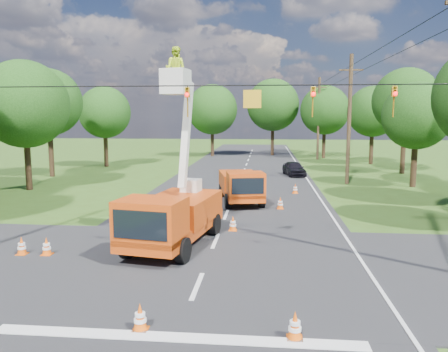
# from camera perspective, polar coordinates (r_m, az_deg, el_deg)

# --- Properties ---
(ground) EXTENTS (140.00, 140.00, 0.00)m
(ground) POSITION_cam_1_polar(r_m,az_deg,el_deg) (33.31, 1.82, -1.34)
(ground) COLOR #355218
(ground) RESTS_ON ground
(road_main) EXTENTS (12.00, 100.00, 0.06)m
(road_main) POSITION_cam_1_polar(r_m,az_deg,el_deg) (33.31, 1.82, -1.34)
(road_main) COLOR black
(road_main) RESTS_ON ground
(road_cross) EXTENTS (56.00, 10.00, 0.07)m
(road_cross) POSITION_cam_1_polar(r_m,az_deg,el_deg) (15.86, -2.38, -11.63)
(road_cross) COLOR black
(road_cross) RESTS_ON ground
(stop_bar) EXTENTS (9.00, 0.45, 0.02)m
(stop_bar) POSITION_cam_1_polar(r_m,az_deg,el_deg) (11.16, -6.24, -20.43)
(stop_bar) COLOR silver
(stop_bar) RESTS_ON ground
(edge_line) EXTENTS (0.12, 90.00, 0.02)m
(edge_line) POSITION_cam_1_polar(r_m,az_deg,el_deg) (33.43, 11.45, -1.45)
(edge_line) COLOR silver
(edge_line) RESTS_ON ground
(bucket_truck) EXTENTS (3.37, 6.58, 8.01)m
(bucket_truck) POSITION_cam_1_polar(r_m,az_deg,el_deg) (17.74, -6.68, -3.93)
(bucket_truck) COLOR #C7410E
(bucket_truck) RESTS_ON ground
(second_truck) EXTENTS (3.17, 5.96, 2.12)m
(second_truck) POSITION_cam_1_polar(r_m,az_deg,el_deg) (26.70, 2.24, -1.21)
(second_truck) COLOR #C7410E
(second_truck) RESTS_ON ground
(ground_worker) EXTENTS (0.68, 0.53, 1.66)m
(ground_worker) POSITION_cam_1_polar(r_m,az_deg,el_deg) (18.00, -7.57, -6.57)
(ground_worker) COLOR orange
(ground_worker) RESTS_ON ground
(distant_car) EXTENTS (2.22, 4.02, 1.30)m
(distant_car) POSITION_cam_1_polar(r_m,az_deg,el_deg) (39.62, 9.14, 0.97)
(distant_car) COLOR black
(distant_car) RESTS_ON ground
(traffic_cone_0) EXTENTS (0.38, 0.38, 0.71)m
(traffic_cone_0) POSITION_cam_1_polar(r_m,az_deg,el_deg) (11.48, -10.90, -17.69)
(traffic_cone_0) COLOR #E6560C
(traffic_cone_0) RESTS_ON ground
(traffic_cone_1) EXTENTS (0.38, 0.38, 0.71)m
(traffic_cone_1) POSITION_cam_1_polar(r_m,az_deg,el_deg) (11.03, 9.25, -18.76)
(traffic_cone_1) COLOR #E6560C
(traffic_cone_1) RESTS_ON ground
(traffic_cone_2) EXTENTS (0.38, 0.38, 0.71)m
(traffic_cone_2) POSITION_cam_1_polar(r_m,az_deg,el_deg) (20.28, 1.17, -6.24)
(traffic_cone_2) COLOR #E6560C
(traffic_cone_2) RESTS_ON ground
(traffic_cone_3) EXTENTS (0.38, 0.38, 0.71)m
(traffic_cone_3) POSITION_cam_1_polar(r_m,az_deg,el_deg) (25.19, 7.36, -3.53)
(traffic_cone_3) COLOR #E6560C
(traffic_cone_3) RESTS_ON ground
(traffic_cone_4) EXTENTS (0.38, 0.38, 0.71)m
(traffic_cone_4) POSITION_cam_1_polar(r_m,az_deg,el_deg) (18.14, -22.16, -8.52)
(traffic_cone_4) COLOR #E6560C
(traffic_cone_4) RESTS_ON ground
(traffic_cone_5) EXTENTS (0.38, 0.38, 0.71)m
(traffic_cone_5) POSITION_cam_1_polar(r_m,az_deg,el_deg) (18.57, -24.92, -8.30)
(traffic_cone_5) COLOR #E6560C
(traffic_cone_5) RESTS_ON ground
(traffic_cone_7) EXTENTS (0.38, 0.38, 0.71)m
(traffic_cone_7) POSITION_cam_1_polar(r_m,az_deg,el_deg) (30.40, 9.29, -1.63)
(traffic_cone_7) COLOR #E6560C
(traffic_cone_7) RESTS_ON ground
(pole_right_mid) EXTENTS (1.80, 0.30, 10.00)m
(pole_right_mid) POSITION_cam_1_polar(r_m,az_deg,el_deg) (35.41, 16.04, 7.21)
(pole_right_mid) COLOR #4C3823
(pole_right_mid) RESTS_ON ground
(pole_right_far) EXTENTS (1.80, 0.30, 10.00)m
(pole_right_far) POSITION_cam_1_polar(r_m,az_deg,el_deg) (55.20, 12.24, 7.42)
(pole_right_far) COLOR #4C3823
(pole_right_far) RESTS_ON ground
(signal_span) EXTENTS (18.00, 0.29, 1.07)m
(signal_span) POSITION_cam_1_polar(r_m,az_deg,el_deg) (14.83, 6.17, 10.09)
(signal_span) COLOR black
(signal_span) RESTS_ON ground
(tree_left_d) EXTENTS (6.20, 6.20, 9.24)m
(tree_left_d) POSITION_cam_1_polar(r_m,az_deg,el_deg) (34.37, -24.61, 8.50)
(tree_left_d) COLOR #382616
(tree_left_d) RESTS_ON ground
(tree_left_e) EXTENTS (5.80, 5.80, 9.41)m
(tree_left_e) POSITION_cam_1_polar(r_m,az_deg,el_deg) (41.39, -21.95, 8.91)
(tree_left_e) COLOR #382616
(tree_left_e) RESTS_ON ground
(tree_left_f) EXTENTS (5.40, 5.40, 8.40)m
(tree_left_f) POSITION_cam_1_polar(r_m,az_deg,el_deg) (47.89, -15.33, 7.99)
(tree_left_f) COLOR #382616
(tree_left_f) RESTS_ON ground
(tree_right_c) EXTENTS (5.00, 5.00, 7.83)m
(tree_right_c) POSITION_cam_1_polar(r_m,az_deg,el_deg) (35.61, 23.86, 7.18)
(tree_right_c) COLOR #382616
(tree_right_c) RESTS_ON ground
(tree_right_d) EXTENTS (6.00, 6.00, 9.70)m
(tree_right_d) POSITION_cam_1_polar(r_m,az_deg,el_deg) (43.74, 22.66, 9.02)
(tree_right_d) COLOR #382616
(tree_right_d) RESTS_ON ground
(tree_right_e) EXTENTS (5.60, 5.60, 8.63)m
(tree_right_e) POSITION_cam_1_polar(r_m,az_deg,el_deg) (51.19, 18.88, 7.96)
(tree_right_e) COLOR #382616
(tree_right_e) RESTS_ON ground
(tree_far_a) EXTENTS (6.60, 6.60, 9.50)m
(tree_far_a) POSITION_cam_1_polar(r_m,az_deg,el_deg) (58.26, -1.54, 8.67)
(tree_far_a) COLOR #382616
(tree_far_a) RESTS_ON ground
(tree_far_b) EXTENTS (7.00, 7.00, 10.32)m
(tree_far_b) POSITION_cam_1_polar(r_m,az_deg,el_deg) (59.85, 6.42, 9.19)
(tree_far_b) COLOR #382616
(tree_far_b) RESTS_ON ground
(tree_far_c) EXTENTS (6.20, 6.20, 9.18)m
(tree_far_c) POSITION_cam_1_polar(r_m,az_deg,el_deg) (57.31, 13.03, 8.36)
(tree_far_c) COLOR #382616
(tree_far_c) RESTS_ON ground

